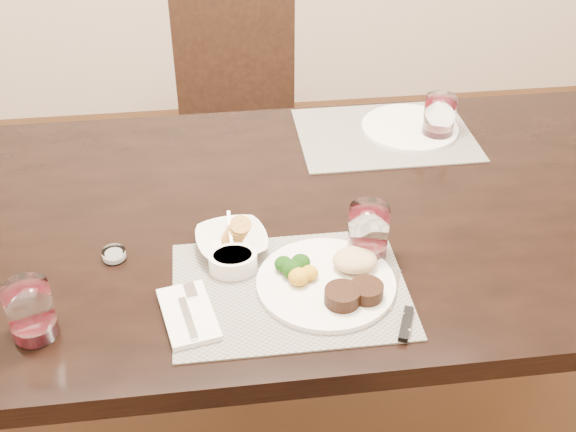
{
  "coord_description": "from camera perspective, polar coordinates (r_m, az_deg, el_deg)",
  "views": [
    {
      "loc": [
        -0.12,
        -1.33,
        1.7
      ],
      "look_at": [
        0.04,
        -0.12,
        0.82
      ],
      "focal_mm": 45.0,
      "sensor_mm": 36.0,
      "label": 1
    }
  ],
  "objects": [
    {
      "name": "dining_table",
      "position": [
        1.69,
        -1.86,
        -2.0
      ],
      "size": [
        2.0,
        1.0,
        0.75
      ],
      "color": "black",
      "rests_on": "ground"
    },
    {
      "name": "dinner_plate",
      "position": [
        1.43,
        3.56,
        -5.06
      ],
      "size": [
        0.28,
        0.28,
        0.05
      ],
      "rotation": [
        0.0,
        0.0,
        0.38
      ],
      "color": "white",
      "rests_on": "placemat_near"
    },
    {
      "name": "cracker_bowl",
      "position": [
        1.52,
        -4.48,
        -2.05
      ],
      "size": [
        0.17,
        0.17,
        0.07
      ],
      "rotation": [
        0.0,
        0.0,
        0.15
      ],
      "color": "white",
      "rests_on": "placemat_near"
    },
    {
      "name": "wine_glass_near",
      "position": [
        1.49,
        6.35,
        -1.42
      ],
      "size": [
        0.08,
        0.08,
        0.12
      ],
      "rotation": [
        0.0,
        0.0,
        -0.07
      ],
      "color": "silver",
      "rests_on": "placemat_near"
    },
    {
      "name": "wine_glass_side",
      "position": [
        1.39,
        -19.63,
        -7.28
      ],
      "size": [
        0.08,
        0.08,
        0.11
      ],
      "rotation": [
        0.0,
        0.0,
        0.29
      ],
      "color": "silver",
      "rests_on": "dining_table"
    },
    {
      "name": "placemat_near",
      "position": [
        1.43,
        0.16,
        -5.83
      ],
      "size": [
        0.46,
        0.34,
        0.0
      ],
      "primitive_type": "cube",
      "color": "slate",
      "rests_on": "dining_table"
    },
    {
      "name": "napkin_fork",
      "position": [
        1.38,
        -7.87,
        -7.66
      ],
      "size": [
        0.12,
        0.18,
        0.02
      ],
      "rotation": [
        0.0,
        0.0,
        0.2
      ],
      "color": "white",
      "rests_on": "placemat_near"
    },
    {
      "name": "far_plate",
      "position": [
        1.98,
        9.6,
        6.9
      ],
      "size": [
        0.26,
        0.26,
        0.01
      ],
      "primitive_type": "cylinder",
      "color": "white",
      "rests_on": "placemat_far"
    },
    {
      "name": "ground_plane",
      "position": [
        2.16,
        -1.51,
        -16.11
      ],
      "size": [
        4.5,
        4.5,
        0.0
      ],
      "primitive_type": "plane",
      "color": "#402714",
      "rests_on": "ground"
    },
    {
      "name": "wine_glass_far",
      "position": [
        1.94,
        11.84,
        7.51
      ],
      "size": [
        0.08,
        0.08,
        0.11
      ],
      "rotation": [
        0.0,
        0.0,
        -0.03
      ],
      "color": "silver",
      "rests_on": "placemat_far"
    },
    {
      "name": "chair_far",
      "position": [
        2.56,
        -3.92,
        7.84
      ],
      "size": [
        0.42,
        0.42,
        0.9
      ],
      "color": "black",
      "rests_on": "ground"
    },
    {
      "name": "salt_cellar",
      "position": [
        1.54,
        -13.58,
        -3.02
      ],
      "size": [
        0.05,
        0.05,
        0.02
      ],
      "rotation": [
        0.0,
        0.0,
        -0.09
      ],
      "color": "silver",
      "rests_on": "dining_table"
    },
    {
      "name": "placemat_far",
      "position": [
        1.96,
        7.65,
        6.39
      ],
      "size": [
        0.46,
        0.34,
        0.0
      ],
      "primitive_type": "cube",
      "color": "slate",
      "rests_on": "dining_table"
    },
    {
      "name": "sauce_ramekin",
      "position": [
        1.47,
        -4.37,
        -3.56
      ],
      "size": [
        0.1,
        0.15,
        0.08
      ],
      "rotation": [
        0.0,
        0.0,
        0.02
      ],
      "color": "white",
      "rests_on": "placemat_near"
    },
    {
      "name": "steak_knife",
      "position": [
        1.39,
        9.05,
        -7.74
      ],
      "size": [
        0.06,
        0.2,
        0.01
      ],
      "rotation": [
        0.0,
        0.0,
        -0.4
      ],
      "color": "white",
      "rests_on": "placemat_near"
    }
  ]
}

